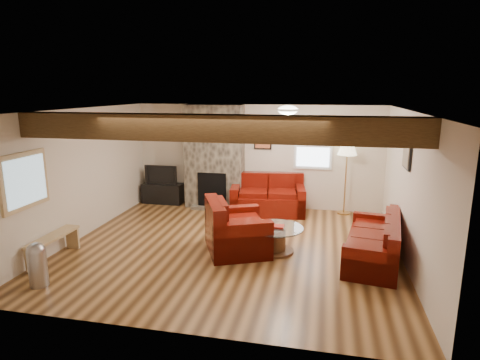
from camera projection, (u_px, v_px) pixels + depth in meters
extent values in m
plane|color=#4E2F14|center=(231.00, 247.00, 7.42)|extent=(8.00, 8.00, 0.00)
plane|color=silver|center=(230.00, 110.00, 6.86)|extent=(8.00, 8.00, 0.00)
plane|color=beige|center=(257.00, 157.00, 9.76)|extent=(8.00, 0.00, 8.00)
plane|color=beige|center=(175.00, 234.00, 4.52)|extent=(8.00, 0.00, 8.00)
plane|color=beige|center=(80.00, 174.00, 7.75)|extent=(0.00, 7.50, 7.50)
plane|color=beige|center=(410.00, 190.00, 6.53)|extent=(0.00, 7.50, 7.50)
cube|color=#352310|center=(210.00, 128.00, 5.71)|extent=(6.00, 0.36, 0.38)
cube|color=#322D27|center=(214.00, 157.00, 9.73)|extent=(1.40, 0.50, 2.50)
cube|color=black|center=(212.00, 191.00, 9.67)|extent=(0.70, 0.06, 0.90)
cube|color=#322D27|center=(212.00, 208.00, 9.71)|extent=(1.00, 0.25, 0.08)
cylinder|color=#4A3018|center=(276.00, 251.00, 7.18)|extent=(0.64, 0.64, 0.04)
cylinder|color=#4A3018|center=(276.00, 241.00, 7.14)|extent=(0.34, 0.34, 0.42)
cylinder|color=silver|center=(276.00, 228.00, 7.09)|extent=(0.96, 0.96, 0.02)
cube|color=maroon|center=(276.00, 226.00, 7.08)|extent=(0.27, 0.19, 0.03)
cube|color=black|center=(163.00, 193.00, 10.26)|extent=(1.01, 0.41, 0.51)
imported|color=black|center=(162.00, 174.00, 10.15)|extent=(0.84, 0.11, 0.48)
cylinder|color=tan|center=(344.00, 213.00, 9.41)|extent=(0.31, 0.31, 0.03)
cylinder|color=tan|center=(345.00, 182.00, 9.25)|extent=(0.03, 0.03, 1.53)
cone|color=#F5E9B9|center=(347.00, 148.00, 9.07)|extent=(0.44, 0.44, 0.31)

